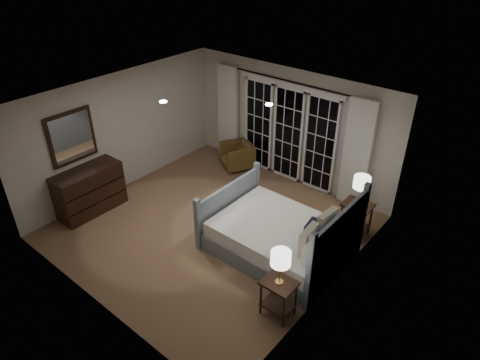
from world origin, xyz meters
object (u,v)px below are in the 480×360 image
Objects in this scene: nightstand_left at (279,293)px; armchair at (237,155)px; lamp_left at (281,259)px; nightstand_right at (356,214)px; bed at (281,237)px; lamp_right at (362,183)px; dresser at (90,190)px.

nightstand_left is 0.91× the size of armchair.
nightstand_left is 0.65m from lamp_left.
bed is at bearing -120.43° from nightstand_right.
nightstand_right is (-0.01, 2.45, 0.03)m from nightstand_left.
dresser is at bearing -148.99° from lamp_right.
nightstand_left is 1.13× the size of lamp_left.
bed reaches higher than nightstand_right.
bed is 3.89m from dresser.
armchair is at bearing 137.64° from lamp_left.
nightstand_left is 2.45m from nightstand_right.
lamp_left is at bearing -89.84° from lamp_right.
armchair is 0.52× the size of dresser.
lamp_right is (-0.01, 2.45, 0.06)m from lamp_left.
nightstand_right is 3.35m from armchair.
armchair is (-3.30, 3.01, -0.75)m from lamp_left.
bed is 3.35× the size of armchair.
dresser reaches higher than nightstand_right.
nightstand_right is 2.53m from lamp_left.
lamp_right is (0.76, 1.29, 0.79)m from bed.
nightstand_left is 2.55m from lamp_right.
dresser is (-4.40, -2.65, -0.65)m from lamp_right.
dresser is (-4.41, -0.19, -0.60)m from lamp_left.
bed is 4.13× the size of lamp_left.
armchair is at bearing 170.36° from nightstand_right.
bed reaches higher than lamp_right.
dresser is at bearing -177.48° from nightstand_left.
nightstand_left is at bearing 153.43° from lamp_left.
nightstand_right is at bearing 90.16° from nightstand_left.
nightstand_right is at bearing 31.01° from dresser.
lamp_left is 0.81× the size of armchair.
lamp_left is 4.46m from dresser.
lamp_left is (0.00, -0.00, 0.65)m from nightstand_left.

